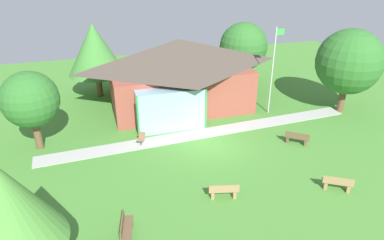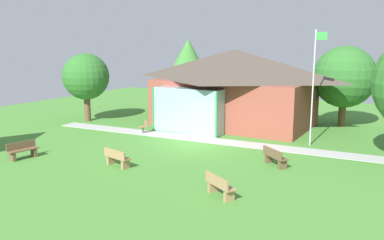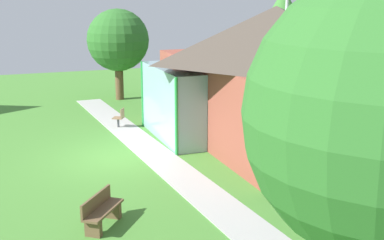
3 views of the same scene
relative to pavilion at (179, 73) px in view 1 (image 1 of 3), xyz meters
The scene contains 14 objects.
ground_plane 6.85m from the pavilion, 84.97° to the right, with size 44.00×44.00×0.00m, color #478433.
pavilion is the anchor object (origin of this frame).
footpath 5.59m from the pavilion, 83.52° to the right, with size 21.53×1.30×0.03m, color #ADADA8.
flagpole 6.93m from the pavilion, 26.02° to the right, with size 0.64×0.08×6.40m.
bench_mid_right 9.94m from the pavilion, 53.85° to the right, with size 1.46×1.26×0.84m.
bench_front_left 14.20m from the pavilion, 113.59° to the right, with size 0.72×1.56×0.84m.
bench_front_right 13.80m from the pavilion, 67.70° to the right, with size 1.51×1.15×0.84m.
bench_front_center 11.80m from the pavilion, 93.23° to the right, with size 1.56×0.76×0.84m.
patio_chair_west 6.83m from the pavilion, 125.82° to the right, with size 0.60×0.60×0.86m.
tree_behind_pavilion_left 7.14m from the pavilion, 146.13° to the left, with size 4.49×4.49×6.00m.
tree_behind_pavilion_right 7.57m from the pavilion, 27.03° to the left, with size 4.17×4.17×5.49m.
tree_lawn_corner 17.51m from the pavilion, 122.44° to the right, with size 3.64×3.64×5.74m.
tree_west_hedge 10.62m from the pavilion, 158.83° to the right, with size 3.35×3.35×4.94m.
tree_east_hedge 12.35m from the pavilion, 20.25° to the right, with size 4.69×4.69×6.21m.
Camera 1 is at (-6.64, -18.48, 11.31)m, focal length 33.17 mm.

